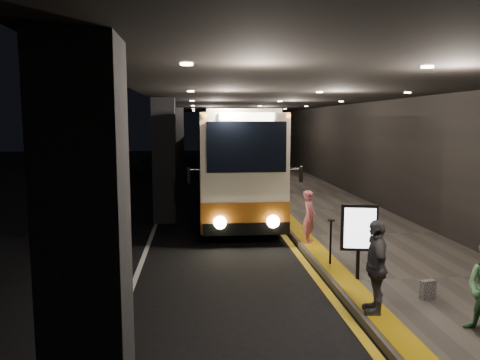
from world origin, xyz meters
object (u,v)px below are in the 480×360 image
coach_second (221,153)px  passenger_boarding (309,217)px  passenger_waiting_grey (376,267)px  info_sign (359,229)px  stanchion_post (331,242)px  coach_main (231,164)px  bag_polka (428,290)px

coach_second → passenger_boarding: 15.67m
passenger_waiting_grey → info_sign: size_ratio=1.03×
passenger_boarding → passenger_waiting_grey: (0.00, -4.94, 0.10)m
coach_second → stanchion_post: 17.72m
info_sign → passenger_boarding: bearing=107.2°
passenger_boarding → coach_main: bearing=37.8°
bag_polka → stanchion_post: size_ratio=0.34×
passenger_boarding → bag_polka: passenger_boarding is taller
bag_polka → info_sign: 1.82m
stanchion_post → passenger_waiting_grey: bearing=-90.4°
coach_main → coach_second: 9.38m
coach_second → bag_polka: coach_second is taller
passenger_boarding → passenger_waiting_grey: passenger_waiting_grey is taller
coach_second → stanchion_post: size_ratio=10.35×
bag_polka → coach_main: bearing=106.2°
bag_polka → stanchion_post: stanchion_post is taller
passenger_waiting_grey → coach_main: bearing=-160.1°
coach_main → passenger_waiting_grey: coach_main is taller
bag_polka → info_sign: bearing=128.7°
coach_second → info_sign: bearing=-82.3°
coach_second → passenger_boarding: size_ratio=7.50×
bag_polka → stanchion_post: (-1.27, 2.34, 0.36)m
bag_polka → passenger_boarding: bearing=106.3°
coach_main → stanchion_post: coach_main is taller
coach_second → bag_polka: size_ratio=30.86×
coach_main → passenger_boarding: (1.77, -6.17, -0.94)m
passenger_boarding → stanchion_post: (0.02, -2.06, -0.21)m
passenger_waiting_grey → info_sign: bearing=-179.2°
passenger_waiting_grey → stanchion_post: 2.90m
bag_polka → coach_second: bearing=98.5°
passenger_boarding → info_sign: (0.31, -3.18, 0.37)m
passenger_boarding → coach_second: bearing=27.9°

